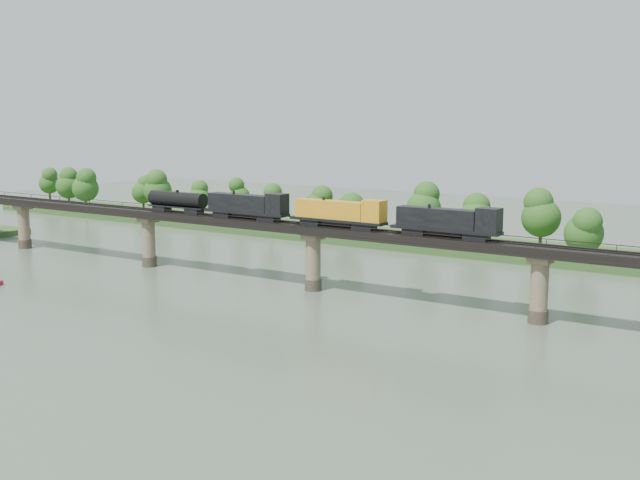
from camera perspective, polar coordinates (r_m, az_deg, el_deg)
The scene contains 6 objects.
ground at distance 117.22m, azimuth -8.81°, elevation -6.19°, with size 400.00×400.00×0.00m, color #3C4C3C.
far_bank at distance 187.17m, azimuth 9.03°, elevation -0.27°, with size 300.00×24.00×1.60m, color #25451B.
bridge at distance 138.99m, azimuth -0.49°, elevation -1.39°, with size 236.00×30.00×11.50m.
bridge_superstructure at distance 138.00m, azimuth -0.49°, elevation 1.20°, with size 220.00×4.90×0.75m.
far_treeline at distance 185.65m, azimuth 6.21°, elevation 2.22°, with size 289.06×17.54×13.60m.
freight_train at distance 138.54m, azimuth -0.98°, elevation 2.10°, with size 72.67×2.83×5.00m.
Camera 1 is at (76.96, -83.03, 30.38)m, focal length 45.00 mm.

